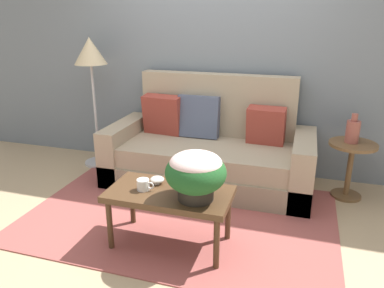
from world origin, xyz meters
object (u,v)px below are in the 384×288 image
object	(u,v)px
couch	(209,151)
floor_lamp	(91,63)
coffee_mug	(143,185)
coffee_table	(170,198)
table_vase	(353,131)
potted_plant	(196,172)
snack_bowl	(157,180)
side_table	(351,160)

from	to	relation	value
couch	floor_lamp	distance (m)	1.66
floor_lamp	coffee_mug	bearing A→B (deg)	-48.28
couch	floor_lamp	xyz separation A→B (m)	(-1.41, 0.09, 0.88)
couch	coffee_table	bearing A→B (deg)	-89.51
floor_lamp	table_vase	bearing A→B (deg)	-0.78
potted_plant	table_vase	size ratio (longest dim) A/B	1.55
snack_bowl	table_vase	distance (m)	1.94
table_vase	potted_plant	bearing A→B (deg)	-130.32
snack_bowl	coffee_mug	bearing A→B (deg)	-113.00
coffee_table	coffee_mug	bearing A→B (deg)	-169.59
potted_plant	coffee_mug	size ratio (longest dim) A/B	3.22
floor_lamp	snack_bowl	distance (m)	1.92
couch	snack_bowl	distance (m)	1.17
floor_lamp	snack_bowl	xyz separation A→B (m)	(1.28, -1.24, -0.72)
couch	table_vase	world-z (taller)	couch
snack_bowl	table_vase	world-z (taller)	table_vase
potted_plant	table_vase	bearing A→B (deg)	49.68
couch	table_vase	bearing A→B (deg)	2.03
coffee_table	floor_lamp	xyz separation A→B (m)	(-1.42, 1.33, 0.81)
coffee_mug	potted_plant	bearing A→B (deg)	-3.22
snack_bowl	table_vase	xyz separation A→B (m)	(1.51, 1.20, 0.19)
coffee_mug	snack_bowl	bearing A→B (deg)	67.00
coffee_table	table_vase	bearing A→B (deg)	43.31
side_table	potted_plant	distance (m)	1.80
table_vase	couch	bearing A→B (deg)	-177.97
coffee_table	potted_plant	xyz separation A→B (m)	(0.22, -0.06, 0.27)
coffee_mug	snack_bowl	distance (m)	0.15
potted_plant	side_table	bearing A→B (deg)	48.90
side_table	floor_lamp	xyz separation A→B (m)	(-2.81, 0.05, 0.83)
potted_plant	couch	bearing A→B (deg)	100.20
side_table	floor_lamp	bearing A→B (deg)	178.95
floor_lamp	coffee_mug	distance (m)	1.97
coffee_mug	table_vase	xyz separation A→B (m)	(1.57, 1.33, 0.18)
coffee_table	table_vase	distance (m)	1.91
couch	snack_bowl	bearing A→B (deg)	-96.38
coffee_mug	floor_lamp	bearing A→B (deg)	131.72
coffee_table	side_table	world-z (taller)	side_table
coffee_table	couch	bearing A→B (deg)	90.49
coffee_mug	table_vase	bearing A→B (deg)	40.30
couch	potted_plant	size ratio (longest dim) A/B	4.84
side_table	table_vase	size ratio (longest dim) A/B	2.00
side_table	potted_plant	bearing A→B (deg)	-131.10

